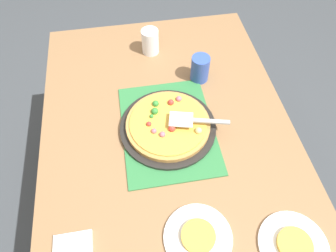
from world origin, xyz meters
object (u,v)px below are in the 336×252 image
at_px(plate_near_left, 293,246).
at_px(served_slice_right, 198,236).
at_px(plate_far_right, 198,237).
at_px(served_slice_left, 295,245).
at_px(cup_far, 150,41).
at_px(pizza_pan, 168,127).
at_px(pizza_server, 194,120).
at_px(pizza, 168,124).
at_px(cup_near, 200,69).

distance_m(plate_near_left, served_slice_right, 0.30).
relative_size(plate_far_right, served_slice_left, 2.00).
bearing_deg(plate_near_left, cup_far, -161.88).
bearing_deg(pizza_pan, plate_near_left, 31.64).
xyz_separation_m(pizza_pan, pizza_server, (0.02, 0.09, 0.06)).
bearing_deg(plate_far_right, cup_far, -178.08).
height_order(pizza_pan, pizza, pizza).
relative_size(pizza, served_slice_left, 3.00).
xyz_separation_m(pizza, served_slice_left, (0.51, 0.31, -0.02)).
height_order(pizza_pan, served_slice_left, served_slice_left).
relative_size(plate_near_left, plate_far_right, 1.00).
bearing_deg(plate_near_left, served_slice_right, -104.43).
relative_size(pizza, plate_near_left, 1.50).
bearing_deg(plate_far_right, plate_near_left, 75.57).
distance_m(cup_far, pizza_server, 0.50).
distance_m(pizza_pan, cup_far, 0.47).
relative_size(plate_far_right, cup_far, 1.83).
bearing_deg(pizza_server, pizza_pan, -103.98).
height_order(plate_far_right, served_slice_right, served_slice_right).
bearing_deg(cup_far, served_slice_right, 1.92).
height_order(served_slice_left, served_slice_right, same).
relative_size(cup_near, cup_far, 1.00).
distance_m(plate_far_right, cup_far, 0.90).
height_order(pizza, plate_near_left, pizza).
xyz_separation_m(plate_far_right, cup_near, (-0.69, 0.16, 0.06)).
height_order(plate_far_right, pizza_server, pizza_server).
relative_size(pizza_pan, plate_far_right, 1.73).
relative_size(served_slice_right, cup_near, 0.92).
bearing_deg(served_slice_right, cup_far, -178.08).
xyz_separation_m(served_slice_right, pizza_server, (-0.41, 0.07, 0.05)).
bearing_deg(plate_near_left, served_slice_left, 0.00).
height_order(plate_near_left, cup_far, cup_far).
relative_size(pizza, pizza_server, 1.41).
distance_m(plate_near_left, pizza_server, 0.53).
relative_size(pizza_pan, served_slice_right, 3.45).
bearing_deg(cup_near, cup_far, -138.52).
bearing_deg(cup_near, plate_near_left, 9.61).
distance_m(pizza, plate_near_left, 0.60).
relative_size(plate_far_right, served_slice_right, 2.00).
relative_size(plate_near_left, cup_near, 1.83).
relative_size(plate_far_right, cup_near, 1.83).
bearing_deg(pizza, pizza_pan, 0.50).
height_order(served_slice_left, cup_far, cup_far).
distance_m(pizza, pizza_server, 0.10).
relative_size(pizza, cup_far, 2.75).
bearing_deg(cup_far, plate_far_right, 1.92).
distance_m(pizza, served_slice_left, 0.60).
distance_m(served_slice_right, cup_far, 0.90).
xyz_separation_m(served_slice_right, cup_far, (-0.90, -0.03, 0.04)).
height_order(pizza, served_slice_right, pizza).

